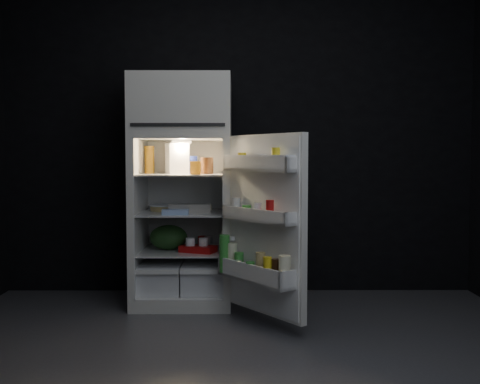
{
  "coord_description": "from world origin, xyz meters",
  "views": [
    {
      "loc": [
        -0.01,
        -3.12,
        1.15
      ],
      "look_at": [
        0.01,
        1.0,
        0.9
      ],
      "focal_mm": 42.0,
      "sensor_mm": 36.0,
      "label": 1
    }
  ],
  "objects_px": {
    "fridge_door": "(262,227)",
    "milk_jug": "(177,159)",
    "egg_carton": "(189,209)",
    "refrigerator": "(183,183)",
    "yogurt_tray": "(198,249)"
  },
  "relations": [
    {
      "from": "refrigerator",
      "to": "milk_jug",
      "type": "relative_size",
      "value": 7.42
    },
    {
      "from": "refrigerator",
      "to": "fridge_door",
      "type": "height_order",
      "value": "refrigerator"
    },
    {
      "from": "fridge_door",
      "to": "yogurt_tray",
      "type": "height_order",
      "value": "fridge_door"
    },
    {
      "from": "refrigerator",
      "to": "egg_carton",
      "type": "distance_m",
      "value": 0.25
    },
    {
      "from": "fridge_door",
      "to": "egg_carton",
      "type": "distance_m",
      "value": 0.77
    },
    {
      "from": "fridge_door",
      "to": "milk_jug",
      "type": "bearing_deg",
      "value": 134.69
    },
    {
      "from": "yogurt_tray",
      "to": "egg_carton",
      "type": "bearing_deg",
      "value": -176.55
    },
    {
      "from": "egg_carton",
      "to": "yogurt_tray",
      "type": "xyz_separation_m",
      "value": [
        0.07,
        -0.02,
        -0.31
      ]
    },
    {
      "from": "fridge_door",
      "to": "milk_jug",
      "type": "xyz_separation_m",
      "value": [
        -0.64,
        0.65,
        0.46
      ]
    },
    {
      "from": "fridge_door",
      "to": "milk_jug",
      "type": "relative_size",
      "value": 5.08
    },
    {
      "from": "egg_carton",
      "to": "refrigerator",
      "type": "bearing_deg",
      "value": 108.51
    },
    {
      "from": "refrigerator",
      "to": "yogurt_tray",
      "type": "height_order",
      "value": "refrigerator"
    },
    {
      "from": "milk_jug",
      "to": "egg_carton",
      "type": "height_order",
      "value": "milk_jug"
    },
    {
      "from": "refrigerator",
      "to": "fridge_door",
      "type": "bearing_deg",
      "value": -48.49
    },
    {
      "from": "fridge_door",
      "to": "yogurt_tray",
      "type": "xyz_separation_m",
      "value": [
        -0.47,
        0.52,
        -0.24
      ]
    }
  ]
}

